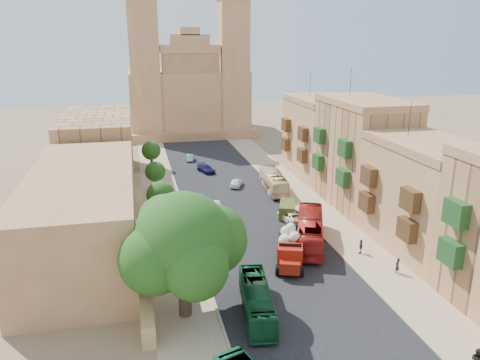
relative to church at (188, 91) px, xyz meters
name	(u,v)px	position (x,y,z in m)	size (l,w,h in m)	color
ground	(317,327)	(0.00, -78.61, -9.52)	(260.00, 260.00, 0.00)	brown
road_surface	(233,200)	(0.00, -48.61, -9.51)	(14.00, 140.00, 0.01)	black
sidewalk_east	(300,195)	(9.50, -48.61, -9.51)	(5.00, 140.00, 0.01)	tan
sidewalk_west	(163,205)	(-9.50, -48.61, -9.51)	(5.00, 140.00, 0.01)	tan
kerb_east	(283,196)	(7.00, -48.61, -9.46)	(0.25, 140.00, 0.12)	tan
kerb_west	(182,203)	(-7.00, -48.61, -9.46)	(0.25, 140.00, 0.12)	tan
townhouse_b	(426,196)	(15.95, -67.61, -3.86)	(9.00, 14.00, 14.90)	#B27D50
townhouse_c	(362,153)	(15.95, -53.61, -2.61)	(9.00, 14.00, 17.40)	tan
townhouse_d	(320,137)	(15.95, -39.61, -3.36)	(9.00, 14.00, 15.90)	#B27D50
west_wall	(141,230)	(-12.50, -58.61, -8.62)	(1.00, 40.00, 1.80)	#B27D50
west_building_low	(84,212)	(-18.00, -60.61, -5.32)	(10.00, 28.00, 8.40)	#9E6D45
west_building_mid	(98,148)	(-18.00, -34.61, -4.52)	(10.00, 22.00, 10.00)	tan
church	(188,91)	(0.00, 0.00, 0.00)	(28.00, 22.50, 36.30)	#B27D50
ficus_tree	(184,245)	(-9.41, -74.61, -3.52)	(10.15, 9.33, 10.15)	#3B291D
street_tree_a	(169,240)	(-10.00, -66.61, -6.52)	(2.91, 2.91, 4.48)	#3B291D
street_tree_b	(161,195)	(-10.00, -54.61, -6.11)	(3.31, 3.31, 5.09)	#3B291D
street_tree_c	(155,172)	(-10.00, -42.61, -6.56)	(2.88, 2.88, 4.43)	#3B291D
street_tree_d	(151,151)	(-10.00, -30.61, -6.28)	(3.15, 3.15, 4.84)	#3B291D
red_truck	(290,248)	(1.39, -68.11, -7.84)	(4.37, 6.87, 3.80)	#99190B
olive_pickup	(287,210)	(5.18, -55.93, -8.68)	(3.16, 4.49, 1.70)	#434B1C
bus_green_north	(257,300)	(-4.00, -75.81, -8.29)	(2.06, 8.81, 2.46)	#124B28
bus_red_east	(310,230)	(4.91, -64.26, -7.98)	(2.58, 11.02, 3.07)	#A51B18
bus_cream_east	(274,181)	(6.50, -45.91, -8.13)	(2.33, 9.95, 2.77)	beige
car_blue_a	(230,220)	(-2.32, -57.30, -8.80)	(1.69, 4.19, 1.43)	#4985B4
car_white_a	(215,207)	(-3.17, -52.58, -8.90)	(1.30, 3.72, 1.23)	white
car_cream	(290,216)	(5.00, -57.68, -8.89)	(2.06, 4.48, 1.24)	beige
car_dkblue	(206,169)	(-1.47, -34.32, -8.90)	(1.71, 4.21, 1.22)	#100D3F
car_white_b	(236,182)	(1.68, -42.84, -8.91)	(1.44, 3.58, 1.22)	white
car_blue_b	(190,158)	(-3.10, -26.18, -8.98)	(1.14, 3.27, 1.08)	#5497C3
pedestrian_a	(397,266)	(10.48, -72.25, -8.75)	(0.56, 0.37, 1.54)	#29282A
pedestrian_c	(361,247)	(9.13, -67.64, -8.76)	(0.89, 0.37, 1.51)	#323136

